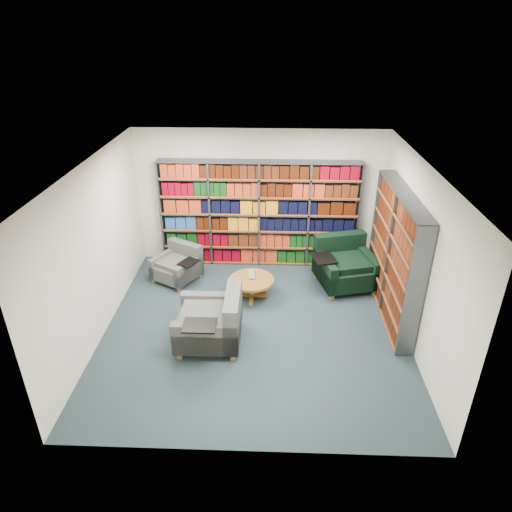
{
  "coord_description": "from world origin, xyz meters",
  "views": [
    {
      "loc": [
        0.26,
        -6.29,
        4.65
      ],
      "look_at": [
        0.0,
        0.6,
        1.05
      ],
      "focal_mm": 32.0,
      "sensor_mm": 36.0,
      "label": 1
    }
  ],
  "objects_px": {
    "chair_teal_left": "(179,266)",
    "coffee_table": "(252,283)",
    "chair_teal_front": "(215,323)",
    "chair_green_right": "(344,266)"
  },
  "relations": [
    {
      "from": "chair_teal_left",
      "to": "chair_teal_front",
      "type": "distance_m",
      "value": 2.24
    },
    {
      "from": "chair_teal_front",
      "to": "chair_green_right",
      "type": "bearing_deg",
      "value": 40.56
    },
    {
      "from": "chair_teal_left",
      "to": "coffee_table",
      "type": "height_order",
      "value": "chair_teal_left"
    },
    {
      "from": "chair_green_right",
      "to": "coffee_table",
      "type": "bearing_deg",
      "value": -161.4
    },
    {
      "from": "chair_teal_left",
      "to": "chair_green_right",
      "type": "xyz_separation_m",
      "value": [
        3.25,
        -0.06,
        0.09
      ]
    },
    {
      "from": "chair_teal_front",
      "to": "coffee_table",
      "type": "relative_size",
      "value": 1.42
    },
    {
      "from": "chair_green_right",
      "to": "chair_teal_front",
      "type": "height_order",
      "value": "chair_green_right"
    },
    {
      "from": "chair_teal_left",
      "to": "chair_green_right",
      "type": "bearing_deg",
      "value": -1.06
    },
    {
      "from": "chair_green_right",
      "to": "chair_teal_front",
      "type": "relative_size",
      "value": 1.13
    },
    {
      "from": "chair_green_right",
      "to": "coffee_table",
      "type": "relative_size",
      "value": 1.61
    }
  ]
}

